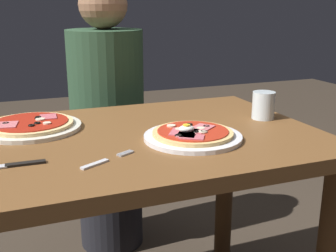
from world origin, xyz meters
name	(u,v)px	position (x,y,z in m)	size (l,w,h in m)	color
dining_table	(136,177)	(0.00, 0.00, 0.59)	(1.05, 0.72, 0.72)	brown
pizza_foreground	(193,135)	(0.13, -0.10, 0.73)	(0.27, 0.27, 0.05)	white
pizza_across_left	(31,126)	(-0.27, 0.16, 0.73)	(0.30, 0.30, 0.03)	silver
water_glass_near	(263,107)	(0.44, 0.02, 0.76)	(0.07, 0.07, 0.09)	silver
fork	(104,161)	(-0.13, -0.18, 0.72)	(0.15, 0.09, 0.00)	silver
knife	(8,166)	(-0.34, -0.13, 0.72)	(0.20, 0.02, 0.01)	silver
diner_person	(108,127)	(0.07, 0.65, 0.56)	(0.32, 0.32, 1.18)	black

